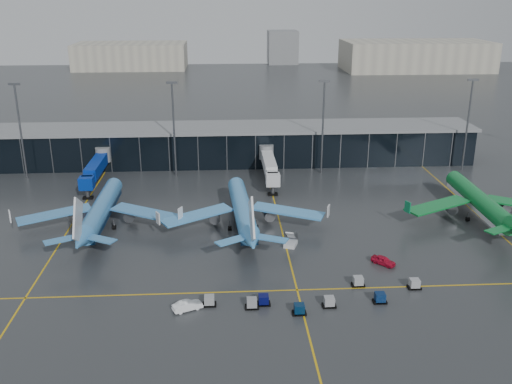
{
  "coord_description": "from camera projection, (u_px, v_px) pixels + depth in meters",
  "views": [
    {
      "loc": [
        -1.99,
        -99.53,
        47.73
      ],
      "look_at": [
        5.0,
        18.0,
        6.0
      ],
      "focal_mm": 40.0,
      "sensor_mm": 36.0,
      "label": 1
    }
  ],
  "objects": [
    {
      "name": "terminal_pier",
      "position": [
        230.0,
        144.0,
        166.23
      ],
      "size": [
        142.0,
        17.0,
        10.7
      ],
      "color": "black",
      "rests_on": "ground"
    },
    {
      "name": "baggage_carts",
      "position": [
        314.0,
        297.0,
        92.31
      ],
      "size": [
        36.82,
        9.87,
        1.7
      ],
      "color": "black",
      "rests_on": "ground"
    },
    {
      "name": "jet_bridges",
      "position": [
        95.0,
        168.0,
        146.68
      ],
      "size": [
        94.0,
        27.5,
        7.2
      ],
      "color": "#595B60",
      "rests_on": "ground"
    },
    {
      "name": "service_van_red",
      "position": [
        383.0,
        261.0,
        104.88
      ],
      "size": [
        4.55,
        4.61,
        1.58
      ],
      "primitive_type": "imported",
      "rotation": [
        0.0,
        0.0,
        0.77
      ],
      "color": "#B90E2A",
      "rests_on": "ground"
    },
    {
      "name": "mobile_airstair",
      "position": [
        291.0,
        242.0,
        112.57
      ],
      "size": [
        3.14,
        3.75,
        3.45
      ],
      "rotation": [
        0.0,
        0.0,
        -0.34
      ],
      "color": "silver",
      "rests_on": "ground"
    },
    {
      "name": "ground",
      "position": [
        236.0,
        253.0,
        109.71
      ],
      "size": [
        600.0,
        600.0,
        0.0
      ],
      "primitive_type": "plane",
      "color": "#282B2D",
      "rests_on": "ground"
    },
    {
      "name": "airliner_klm_near",
      "position": [
        242.0,
        198.0,
        120.21
      ],
      "size": [
        38.85,
        43.61,
        12.77
      ],
      "primitive_type": null,
      "rotation": [
        0.0,
        0.0,
        0.06
      ],
      "color": "#4090D4",
      "rests_on": "ground"
    },
    {
      "name": "airliner_arkefly",
      "position": [
        100.0,
        198.0,
        120.25
      ],
      "size": [
        36.26,
        41.2,
        12.57
      ],
      "primitive_type": null,
      "rotation": [
        0.0,
        0.0,
        -0.01
      ],
      "color": "#397EBD",
      "rests_on": "ground"
    },
    {
      "name": "distant_hangars",
      "position": [
        303.0,
        55.0,
        363.68
      ],
      "size": [
        260.0,
        71.0,
        22.0
      ],
      "color": "#B2AD99",
      "rests_on": "ground"
    },
    {
      "name": "flood_masts",
      "position": [
        249.0,
        125.0,
        152.42
      ],
      "size": [
        203.0,
        0.5,
        25.5
      ],
      "color": "#595B60",
      "rests_on": "ground"
    },
    {
      "name": "service_van_white",
      "position": [
        188.0,
        306.0,
        89.9
      ],
      "size": [
        5.06,
        3.46,
        1.58
      ],
      "primitive_type": "imported",
      "rotation": [
        0.0,
        0.0,
        1.98
      ],
      "color": "white",
      "rests_on": "ground"
    },
    {
      "name": "airliner_aer_lingus",
      "position": [
        480.0,
        190.0,
        124.77
      ],
      "size": [
        37.64,
        42.6,
        12.82
      ],
      "primitive_type": null,
      "rotation": [
        0.0,
        0.0,
        -0.02
      ],
      "color": "#0D752F",
      "rests_on": "ground"
    },
    {
      "name": "taxi_lines",
      "position": [
        282.0,
        230.0,
        120.25
      ],
      "size": [
        220.0,
        120.0,
        0.02
      ],
      "color": "gold",
      "rests_on": "ground"
    }
  ]
}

